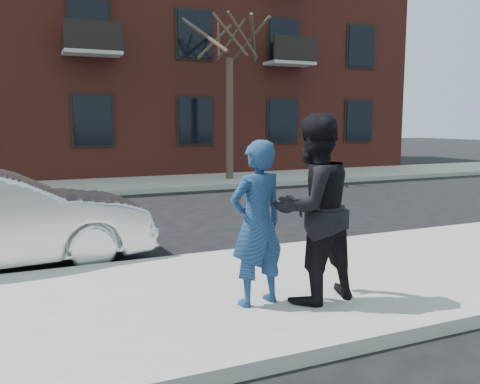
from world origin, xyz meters
name	(u,v)px	position (x,y,z in m)	size (l,w,h in m)	color
ground	(237,294)	(0.00, 0.00, 0.00)	(100.00, 100.00, 0.00)	black
near_sidewalk	(245,295)	(0.00, -0.25, 0.07)	(50.00, 3.50, 0.15)	gray
near_curb	(196,259)	(0.00, 1.55, 0.07)	(50.00, 0.10, 0.15)	#999691
far_sidewalk	(100,186)	(0.00, 11.25, 0.07)	(50.00, 3.50, 0.15)	gray
far_curb	(109,193)	(0.00, 9.45, 0.07)	(50.00, 0.10, 0.15)	#999691
apartment_building	(117,32)	(2.00, 18.00, 6.16)	(24.30, 10.30, 12.30)	maroon
street_tree	(229,23)	(4.50, 11.00, 5.52)	(3.60, 3.60, 6.80)	#31271D
man_hoodie	(257,223)	(-0.09, -0.76, 1.05)	(0.72, 0.54, 1.81)	navy
man_peacoat	(313,209)	(0.53, -0.90, 1.19)	(1.12, 0.93, 2.09)	black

